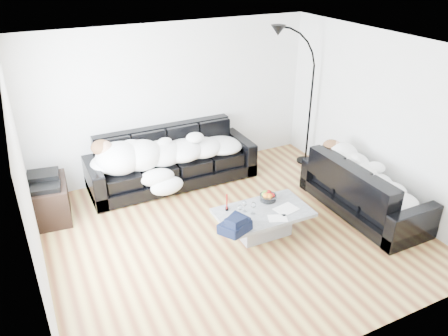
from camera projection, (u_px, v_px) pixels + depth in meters
name	position (u px, v px, depth m)	size (l,w,h in m)	color
ground	(233.00, 232.00, 6.25)	(5.00, 5.00, 0.00)	brown
wall_back	(174.00, 101.00, 7.46)	(5.00, 0.02, 2.60)	silver
wall_left	(27.00, 193.00, 4.68)	(0.02, 4.50, 2.60)	silver
wall_right	(380.00, 120.00, 6.64)	(0.02, 4.50, 2.60)	silver
ceiling	(235.00, 48.00, 5.07)	(5.00, 5.00, 0.00)	white
sofa_back	(172.00, 158.00, 7.38)	(2.81, 0.97, 0.92)	black
sofa_right	(365.00, 187.00, 6.57)	(2.05, 0.88, 0.83)	black
sleeper_back	(172.00, 148.00, 7.25)	(2.38, 0.82, 0.48)	white
sleeper_right	(367.00, 175.00, 6.47)	(1.76, 0.74, 0.43)	white
teal_cushion	(337.00, 154.00, 6.92)	(0.36, 0.30, 0.20)	#0F6E52
coffee_table	(263.00, 222.00, 6.14)	(1.30, 0.76, 0.38)	#939699
fruit_bowl	(268.00, 196.00, 6.27)	(0.24, 0.24, 0.15)	white
wine_glass_a	(244.00, 206.00, 6.01)	(0.07, 0.07, 0.17)	white
wine_glass_b	(240.00, 211.00, 5.91)	(0.07, 0.07, 0.17)	white
wine_glass_c	(253.00, 208.00, 5.95)	(0.08, 0.08, 0.18)	white
candle_left	(227.00, 202.00, 6.01)	(0.05, 0.05, 0.26)	maroon
candle_right	(227.00, 202.00, 6.06)	(0.04, 0.04, 0.22)	maroon
newspaper_a	(286.00, 209.00, 6.09)	(0.32, 0.24, 0.01)	silver
newspaper_b	(278.00, 218.00, 5.88)	(0.26, 0.18, 0.01)	silver
navy_jacket	(238.00, 220.00, 5.54)	(0.40, 0.33, 0.20)	black
shoes	(273.00, 211.00, 6.67)	(0.41, 0.30, 0.09)	#472311
av_cabinet	(48.00, 201.00, 6.48)	(0.58, 0.84, 0.58)	black
stereo	(44.00, 180.00, 6.31)	(0.44, 0.34, 0.13)	black
floor_lamp	(310.00, 105.00, 7.80)	(0.82, 0.33, 2.25)	black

